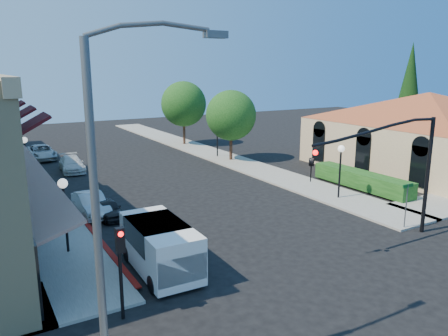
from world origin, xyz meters
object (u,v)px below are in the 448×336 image
street_tree_b (184,104)px  secondary_signal (120,256)px  parked_car_d (41,152)px  lamppost_right_near (341,158)px  white_van (161,244)px  signal_mast_arm (402,160)px  parked_car_c (72,164)px  cobra_streetlight (110,202)px  street_name_sign (407,199)px  lamppost_left_near (64,197)px  parked_car_b (91,204)px  lamppost_left_far (25,149)px  lamppost_right_far (217,129)px  parked_car_a (108,209)px  conifer_far (409,88)px  street_tree_a (231,115)px

street_tree_b → secondary_signal: bearing=-118.8°
parked_car_d → lamppost_right_near: bearing=-59.3°
white_van → signal_mast_arm: bearing=-13.1°
parked_car_c → cobra_streetlight: bearing=-95.2°
signal_mast_arm → street_name_sign: 2.98m
lamppost_right_near → white_van: bearing=-164.6°
lamppost_left_near → parked_car_b: (2.30, 5.00, -2.08)m
lamppost_left_near → lamppost_left_far: bearing=90.0°
signal_mast_arm → lamppost_right_far: size_ratio=2.24×
street_tree_b → parked_car_c: bearing=-152.8°
signal_mast_arm → parked_car_b: size_ratio=2.01×
street_tree_b → parked_car_a: bearing=-125.6°
street_name_sign → white_van: bearing=171.5°
parked_car_b → parked_car_c: size_ratio=0.92×
street_name_sign → parked_car_c: (-12.30, 22.80, -1.07)m
parked_car_b → parked_car_c: 12.08m
lamppost_left_far → parked_car_c: 5.21m
street_name_sign → lamppost_right_near: size_ratio=0.70×
lamppost_left_near → conifer_far: bearing=15.3°
street_tree_b → white_van: size_ratio=1.47×
lamppost_right_far → parked_car_c: size_ratio=0.83×
conifer_far → parked_car_d: conifer_far is taller
secondary_signal → parked_car_b: bearing=81.2°
parked_car_c → parked_car_d: 6.71m
lamppost_left_near → street_tree_b: bearing=54.2°
street_tree_a → lamppost_right_far: 2.49m
cobra_streetlight → signal_mast_arm: bearing=13.1°
parked_car_c → lamppost_right_near: bearing=-48.0°
street_name_sign → parked_car_b: street_name_sign is taller
cobra_streetlight → parked_car_c: bearing=80.9°
parked_car_a → white_van: bearing=-93.9°
lamppost_right_far → parked_car_b: lamppost_right_far is taller
cobra_streetlight → lamppost_right_far: 31.53m
lamppost_left_near → parked_car_b: lamppost_left_near is taller
street_tree_a → lamppost_left_far: street_tree_a is taller
street_name_sign → lamppost_left_far: bearing=128.9°
lamppost_left_far → parked_car_a: lamppost_left_far is taller
lamppost_left_far → parked_car_b: lamppost_left_far is taller
signal_mast_arm → secondary_signal: signal_mast_arm is taller
white_van → parked_car_a: (0.01, 7.86, -0.68)m
street_name_sign → parked_car_d: size_ratio=0.51×
street_name_sign → white_van: 13.15m
parked_car_d → lamppost_right_far: bearing=-28.5°
lamppost_left_far → parked_car_a: 10.67m
street_tree_b → lamppost_right_near: size_ratio=1.97×
street_tree_a → secondary_signal: bearing=-129.2°
street_tree_a → lamppost_right_far: street_tree_a is taller
street_name_sign → lamppost_right_near: bearing=80.2°
secondary_signal → lamppost_right_near: size_ratio=0.93×
street_name_sign → lamppost_left_near: bearing=160.1°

